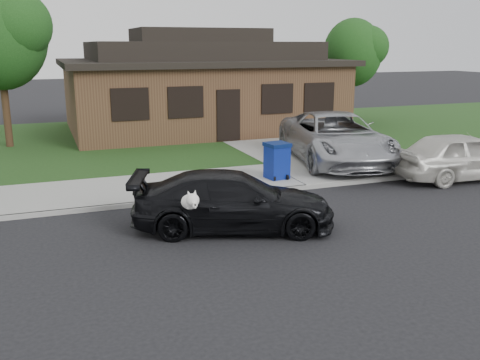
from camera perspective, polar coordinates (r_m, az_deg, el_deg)
name	(u,v)px	position (r m, az deg, el deg)	size (l,w,h in m)	color
ground	(222,248)	(11.08, -1.91, -7.22)	(120.00, 120.00, 0.00)	black
sidewalk	(167,186)	(15.66, -7.79, -0.67)	(60.00, 3.00, 0.12)	gray
curb	(180,200)	(14.25, -6.43, -2.12)	(60.00, 0.12, 0.12)	gray
lawn	(124,141)	(23.36, -12.22, 4.09)	(60.00, 13.00, 0.13)	#193814
driveway	(282,144)	(22.21, 4.50, 3.87)	(4.50, 13.00, 0.14)	gray
sedan	(233,201)	(11.96, -0.75, -2.27)	(4.85, 3.19, 1.31)	black
minivan	(336,138)	(18.54, 10.15, 4.46)	(2.77, 6.01, 1.67)	#AAACB1
white_compact	(462,156)	(17.76, 22.64, 2.38)	(1.75, 4.34, 1.48)	beige
recycling_bin	(277,160)	(16.14, 3.96, 2.11)	(0.74, 0.75, 1.09)	navy
house	(200,86)	(25.90, -4.25, 9.96)	(12.60, 8.60, 4.65)	#422B1C
tree_0	(3,33)	(22.69, -24.00, 14.14)	(3.78, 3.60, 6.34)	#332114
tree_1	(356,51)	(28.68, 12.28, 13.25)	(3.15, 3.00, 5.25)	#332114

